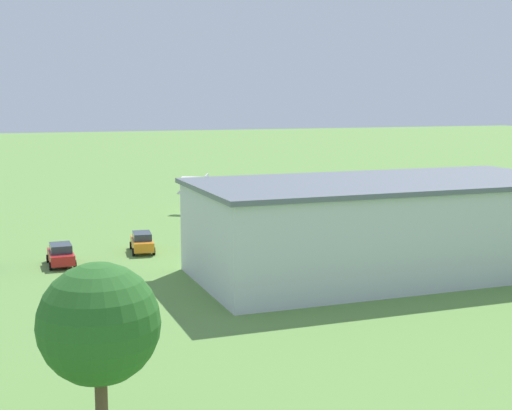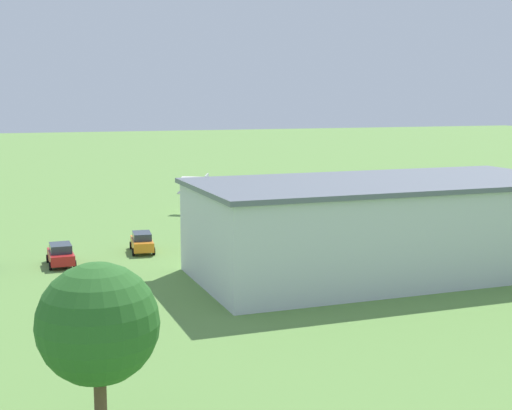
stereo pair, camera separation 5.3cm
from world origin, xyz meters
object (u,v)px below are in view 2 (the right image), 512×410
Objects in this scene: hangar at (384,227)px; biplane at (215,190)px; person_watching_takeoff at (197,242)px; car_orange at (142,242)px; car_red at (61,254)px; person_crossing_taxiway at (196,230)px; tree_behind_hangar_left at (98,325)px.

hangar is 30.53m from biplane.
hangar reaches higher than person_watching_takeoff.
car_red is at bearing 22.37° from car_orange.
person_crossing_taxiway is 0.22× the size of tree_behind_hangar_left.
person_crossing_taxiway is (-12.85, -6.91, -0.07)m from car_red.
hangar is 16.92m from person_watching_takeoff.
hangar reaches higher than car_orange.
car_red is at bearing -92.01° from tree_behind_hangar_left.
car_orange is 2.66× the size of person_crossing_taxiway.
car_red is 0.55× the size of tree_behind_hangar_left.
hangar is 17.81× the size of person_watching_takeoff.
car_orange is at bearing -157.63° from car_red.
car_orange is at bearing 34.55° from person_crossing_taxiway.
hangar is 17.57× the size of person_crossing_taxiway.
hangar reaches higher than car_red.
person_crossing_taxiway is (5.51, 12.64, -2.06)m from biplane.
car_red reaches higher than car_orange.
tree_behind_hangar_left is at bearing 87.99° from car_red.
person_watching_takeoff is 36.82m from tree_behind_hangar_left.
car_orange is (11.37, 16.67, -2.01)m from biplane.
tree_behind_hangar_left reaches higher than hangar.
biplane is 2.04× the size of car_red.
car_orange is at bearing -40.58° from hangar.
hangar is 7.02× the size of car_red.
car_orange is 7.56m from car_red.
car_red is at bearing 8.37° from person_watching_takeoff.
person_watching_takeoff is (-11.55, -1.70, -0.08)m from car_red.
car_red is 11.67m from person_watching_takeoff.
person_crossing_taxiway is at bearing -104.00° from person_watching_takeoff.
hangar is 32.51m from tree_behind_hangar_left.
person_crossing_taxiway is 42.13m from tree_behind_hangar_left.
person_crossing_taxiway is (-5.85, -4.03, -0.05)m from car_orange.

